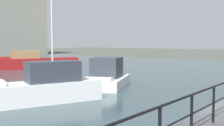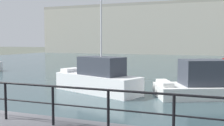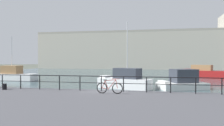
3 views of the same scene
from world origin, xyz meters
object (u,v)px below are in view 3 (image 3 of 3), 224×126
(moored_green_narrowboat, at_px, (125,80))
(harbor_building, at_px, (176,49))
(parked_bicycle, at_px, (110,88))
(moored_blue_motorboat, at_px, (182,82))
(moored_cabin_cruiser, at_px, (9,75))
(mooring_bollard, at_px, (5,87))
(moored_harbor_tender, at_px, (210,73))

(moored_green_narrowboat, bearing_deg, harbor_building, -77.28)
(harbor_building, distance_m, parked_bicycle, 66.16)
(moored_blue_motorboat, height_order, parked_bicycle, moored_blue_motorboat)
(moored_blue_motorboat, relative_size, parked_bicycle, 3.23)
(harbor_building, relative_size, moored_green_narrowboat, 10.54)
(moored_cabin_cruiser, height_order, moored_green_narrowboat, moored_green_narrowboat)
(mooring_bollard, bearing_deg, harbor_building, 76.56)
(harbor_building, height_order, moored_cabin_cruiser, harbor_building)
(moored_harbor_tender, bearing_deg, moored_green_narrowboat, 81.12)
(moored_harbor_tender, height_order, moored_blue_motorboat, moored_harbor_tender)
(harbor_building, height_order, parked_bicycle, harbor_building)
(mooring_bollard, bearing_deg, moored_blue_motorboat, 39.52)
(harbor_building, bearing_deg, moored_harbor_tender, -84.29)
(harbor_building, distance_m, moored_harbor_tender, 38.35)
(parked_bicycle, bearing_deg, moored_cabin_cruiser, 140.76)
(moored_cabin_cruiser, xyz_separation_m, mooring_bollard, (11.91, -17.26, 0.43))
(harbor_building, bearing_deg, moored_green_narrowboat, -98.47)
(moored_green_narrowboat, bearing_deg, moored_blue_motorboat, -150.82)
(harbor_building, relative_size, mooring_bollard, 174.91)
(moored_harbor_tender, xyz_separation_m, moored_green_narrowboat, (-11.93, -17.07, 0.07))
(harbor_building, xyz_separation_m, moored_blue_motorboat, (-1.99, -53.93, -5.78))
(moored_cabin_cruiser, bearing_deg, moored_harbor_tender, -159.74)
(moored_cabin_cruiser, xyz_separation_m, moored_harbor_tender, (31.24, 10.14, 0.05))
(moored_cabin_cruiser, bearing_deg, moored_blue_motorboat, 168.88)
(moored_cabin_cruiser, relative_size, mooring_bollard, 20.74)
(parked_bicycle, distance_m, mooring_bollard, 8.10)
(mooring_bollard, bearing_deg, moored_harbor_tender, 54.79)
(moored_cabin_cruiser, xyz_separation_m, moored_green_narrowboat, (19.31, -6.94, 0.12))
(harbor_building, relative_size, moored_blue_motorboat, 13.44)
(moored_harbor_tender, xyz_separation_m, moored_blue_motorboat, (-5.76, -16.21, -0.02))
(harbor_building, relative_size, parked_bicycle, 43.46)
(parked_bicycle, bearing_deg, moored_green_narrowboat, 95.89)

